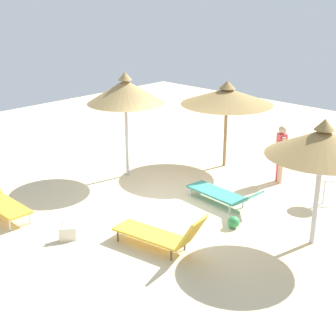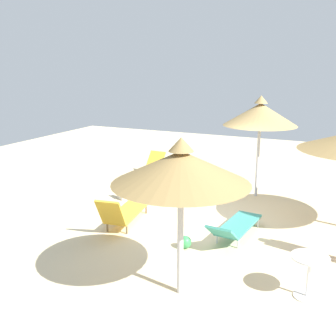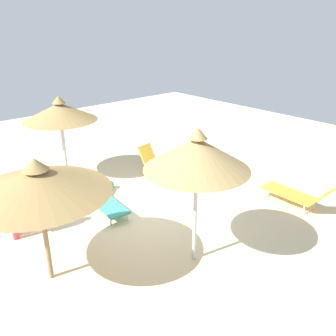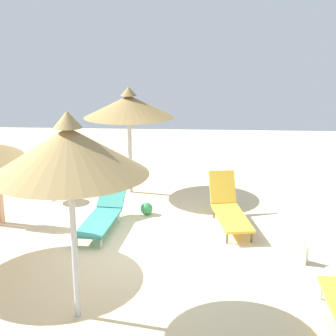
{
  "view_description": "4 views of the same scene",
  "coord_description": "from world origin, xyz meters",
  "px_view_note": "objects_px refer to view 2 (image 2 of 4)",
  "views": [
    {
      "loc": [
        -7.47,
        7.95,
        5.02
      ],
      "look_at": [
        -0.58,
        0.76,
        1.36
      ],
      "focal_mm": 52.74,
      "sensor_mm": 36.0,
      "label": 1
    },
    {
      "loc": [
        -8.92,
        -3.1,
        3.74
      ],
      "look_at": [
        -0.67,
        0.75,
        1.4
      ],
      "focal_mm": 42.91,
      "sensor_mm": 36.0,
      "label": 2
    },
    {
      "loc": [
        6.78,
        -5.33,
        4.76
      ],
      "look_at": [
        0.19,
        0.52,
        1.1
      ],
      "focal_mm": 38.43,
      "sensor_mm": 36.0,
      "label": 3
    },
    {
      "loc": [
        8.38,
        0.98,
        3.83
      ],
      "look_at": [
        -0.3,
        0.43,
        1.47
      ],
      "focal_mm": 51.95,
      "sensor_mm": 36.0,
      "label": 4
    }
  ],
  "objects_px": {
    "parasol_umbrella_far_right": "(181,168)",
    "side_table_round": "(309,269)",
    "lounge_chair_near_left": "(146,168)",
    "lounge_chair_back": "(123,212)",
    "lounge_chair_edge": "(235,226)",
    "parasol_umbrella_center": "(260,114)",
    "handbag": "(121,194)",
    "beach_ball": "(185,242)"
  },
  "relations": [
    {
      "from": "lounge_chair_near_left",
      "to": "lounge_chair_back",
      "type": "relative_size",
      "value": 0.92
    },
    {
      "from": "lounge_chair_edge",
      "to": "handbag",
      "type": "distance_m",
      "value": 3.92
    },
    {
      "from": "parasol_umbrella_center",
      "to": "parasol_umbrella_far_right",
      "type": "height_order",
      "value": "parasol_umbrella_center"
    },
    {
      "from": "side_table_round",
      "to": "lounge_chair_edge",
      "type": "bearing_deg",
      "value": 45.0
    },
    {
      "from": "parasol_umbrella_far_right",
      "to": "side_table_round",
      "type": "distance_m",
      "value": 2.7
    },
    {
      "from": "lounge_chair_near_left",
      "to": "lounge_chair_back",
      "type": "xyz_separation_m",
      "value": [
        -3.88,
        -1.43,
        -0.01
      ]
    },
    {
      "from": "parasol_umbrella_far_right",
      "to": "handbag",
      "type": "height_order",
      "value": "parasol_umbrella_far_right"
    },
    {
      "from": "handbag",
      "to": "side_table_round",
      "type": "height_order",
      "value": "side_table_round"
    },
    {
      "from": "parasol_umbrella_center",
      "to": "handbag",
      "type": "bearing_deg",
      "value": 119.36
    },
    {
      "from": "parasol_umbrella_center",
      "to": "lounge_chair_edge",
      "type": "distance_m",
      "value": 3.85
    },
    {
      "from": "lounge_chair_back",
      "to": "side_table_round",
      "type": "distance_m",
      "value": 4.51
    },
    {
      "from": "lounge_chair_edge",
      "to": "beach_ball",
      "type": "xyz_separation_m",
      "value": [
        -0.9,
        0.81,
        -0.16
      ]
    },
    {
      "from": "handbag",
      "to": "side_table_round",
      "type": "relative_size",
      "value": 0.63
    },
    {
      "from": "lounge_chair_edge",
      "to": "parasol_umbrella_far_right",
      "type": "bearing_deg",
      "value": 174.55
    },
    {
      "from": "parasol_umbrella_far_right",
      "to": "beach_ball",
      "type": "bearing_deg",
      "value": 19.84
    },
    {
      "from": "lounge_chair_edge",
      "to": "lounge_chair_near_left",
      "type": "xyz_separation_m",
      "value": [
        3.43,
        4.03,
        0.08
      ]
    },
    {
      "from": "lounge_chair_near_left",
      "to": "handbag",
      "type": "distance_m",
      "value": 2.19
    },
    {
      "from": "parasol_umbrella_center",
      "to": "handbag",
      "type": "distance_m",
      "value": 4.53
    },
    {
      "from": "lounge_chair_back",
      "to": "side_table_round",
      "type": "bearing_deg",
      "value": -106.5
    },
    {
      "from": "parasol_umbrella_center",
      "to": "parasol_umbrella_far_right",
      "type": "bearing_deg",
      "value": -179.7
    },
    {
      "from": "lounge_chair_near_left",
      "to": "side_table_round",
      "type": "xyz_separation_m",
      "value": [
        -5.16,
        -5.76,
        0.13
      ]
    },
    {
      "from": "side_table_round",
      "to": "lounge_chair_near_left",
      "type": "bearing_deg",
      "value": 48.13
    },
    {
      "from": "parasol_umbrella_far_right",
      "to": "lounge_chair_back",
      "type": "bearing_deg",
      "value": 49.06
    },
    {
      "from": "lounge_chair_edge",
      "to": "handbag",
      "type": "xyz_separation_m",
      "value": [
        1.28,
        3.7,
        -0.13
      ]
    },
    {
      "from": "parasol_umbrella_center",
      "to": "lounge_chair_edge",
      "type": "xyz_separation_m",
      "value": [
        -3.21,
        -0.27,
        -2.11
      ]
    },
    {
      "from": "parasol_umbrella_center",
      "to": "side_table_round",
      "type": "distance_m",
      "value": 5.65
    },
    {
      "from": "parasol_umbrella_center",
      "to": "lounge_chair_near_left",
      "type": "xyz_separation_m",
      "value": [
        0.22,
        3.76,
        -2.03
      ]
    },
    {
      "from": "lounge_chair_near_left",
      "to": "side_table_round",
      "type": "height_order",
      "value": "lounge_chair_near_left"
    },
    {
      "from": "lounge_chair_edge",
      "to": "side_table_round",
      "type": "distance_m",
      "value": 2.45
    },
    {
      "from": "beach_ball",
      "to": "side_table_round",
      "type": "bearing_deg",
      "value": -108.11
    },
    {
      "from": "lounge_chair_back",
      "to": "handbag",
      "type": "xyz_separation_m",
      "value": [
        1.73,
        1.1,
        -0.2
      ]
    },
    {
      "from": "lounge_chair_near_left",
      "to": "side_table_round",
      "type": "relative_size",
      "value": 2.6
    },
    {
      "from": "lounge_chair_back",
      "to": "handbag",
      "type": "distance_m",
      "value": 2.06
    },
    {
      "from": "lounge_chair_back",
      "to": "side_table_round",
      "type": "relative_size",
      "value": 2.84
    },
    {
      "from": "parasol_umbrella_center",
      "to": "beach_ball",
      "type": "xyz_separation_m",
      "value": [
        -4.11,
        0.55,
        -2.26
      ]
    },
    {
      "from": "parasol_umbrella_center",
      "to": "lounge_chair_edge",
      "type": "relative_size",
      "value": 1.4
    },
    {
      "from": "parasol_umbrella_center",
      "to": "side_table_round",
      "type": "relative_size",
      "value": 4.0
    },
    {
      "from": "lounge_chair_back",
      "to": "handbag",
      "type": "bearing_deg",
      "value": 32.55
    },
    {
      "from": "parasol_umbrella_center",
      "to": "beach_ball",
      "type": "relative_size",
      "value": 10.72
    },
    {
      "from": "handbag",
      "to": "side_table_round",
      "type": "bearing_deg",
      "value": -119.0
    },
    {
      "from": "parasol_umbrella_far_right",
      "to": "lounge_chair_back",
      "type": "height_order",
      "value": "parasol_umbrella_far_right"
    },
    {
      "from": "lounge_chair_edge",
      "to": "beach_ball",
      "type": "distance_m",
      "value": 1.22
    }
  ]
}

